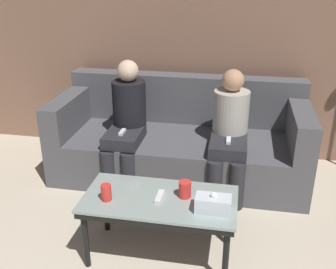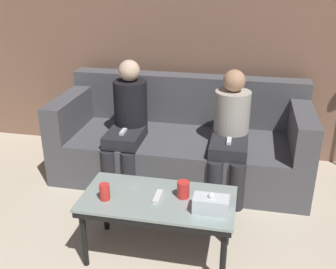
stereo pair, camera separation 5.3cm
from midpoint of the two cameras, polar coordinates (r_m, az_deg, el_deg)
The scene contains 9 objects.
wall_back at distance 3.98m, azimuth 2.87°, elevation 15.27°, with size 12.00×0.06×2.60m.
couch at distance 3.74m, azimuth 1.42°, elevation -0.99°, with size 2.29×0.95×0.88m.
coffee_table at distance 2.63m, azimuth -1.79°, elevation -10.05°, with size 1.01×0.50×0.46m.
cup_near_left at distance 2.58m, azimuth -9.54°, elevation -8.30°, with size 0.07×0.07×0.11m.
cup_near_right at distance 2.58m, azimuth 1.88°, elevation -7.96°, with size 0.08×0.08×0.11m.
tissue_box at distance 2.46m, azimuth 5.95°, elevation -9.96°, with size 0.22×0.12×0.13m.
game_remote at distance 2.59m, azimuth -1.81°, elevation -8.99°, with size 0.04×0.15×0.02m.
seated_person_left_end at distance 3.53m, azimuth -6.46°, elevation 2.01°, with size 0.31×0.63×1.10m.
seated_person_mid_left at distance 3.39m, azimuth 8.48°, elevation 0.63°, with size 0.31×0.64×1.06m.
Camera 1 is at (0.51, -0.10, 1.85)m, focal length 42.00 mm.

